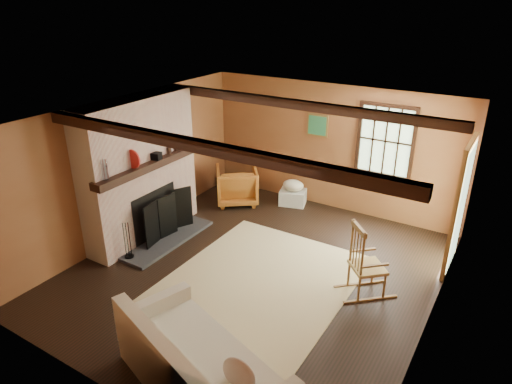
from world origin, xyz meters
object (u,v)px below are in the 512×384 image
Objects in this scene: sofa at (197,372)px; laundry_basket at (293,197)px; rocking_chair at (365,265)px; armchair at (237,185)px; fireplace at (141,176)px.

laundry_basket is at bearing 124.12° from sofa.
rocking_chair is 3.58m from armchair.
rocking_chair is 3.05m from laundry_basket.
rocking_chair is 2.76m from sofa.
fireplace is at bearing 35.47° from armchair.
fireplace reaches higher than laundry_basket.
fireplace is 4.80× the size of laundry_basket.
sofa is 4.54× the size of laundry_basket.
sofa is 4.81m from armchair.
laundry_basket is 1.14m from armchair.
fireplace reaches higher than sofa.
sofa is (-0.87, -2.62, -0.16)m from rocking_chair.
armchair is at bearing -153.66° from laundry_basket.
fireplace is 3.80m from sofa.
sofa reaches higher than armchair.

